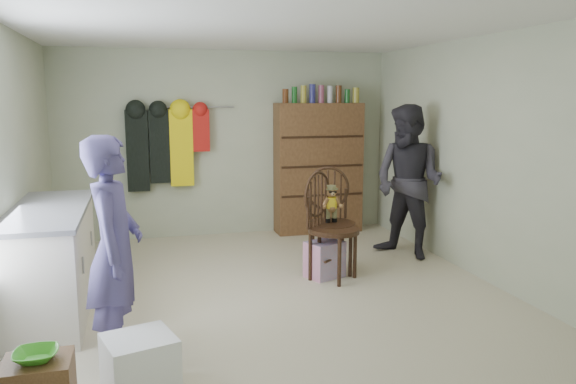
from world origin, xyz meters
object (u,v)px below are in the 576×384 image
object	(u,v)px
chair_far	(328,222)
dresser	(318,167)
counter	(51,261)
chair_front	(330,214)

from	to	relation	value
chair_far	dresser	bearing A→B (deg)	34.21
counter	dresser	bearing A→B (deg)	35.68
counter	chair_front	xyz separation A→B (m)	(2.76, 0.51, 0.17)
chair_front	dresser	world-z (taller)	dresser
counter	chair_far	world-z (taller)	chair_far
chair_far	chair_front	bearing A→B (deg)	24.82
chair_front	chair_far	distance (m)	0.26
chair_far	dresser	xyz separation A→B (m)	(0.55, 2.02, 0.31)
chair_front	dresser	bearing A→B (deg)	82.11
chair_front	chair_far	xyz separation A→B (m)	(-0.11, -0.23, -0.04)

